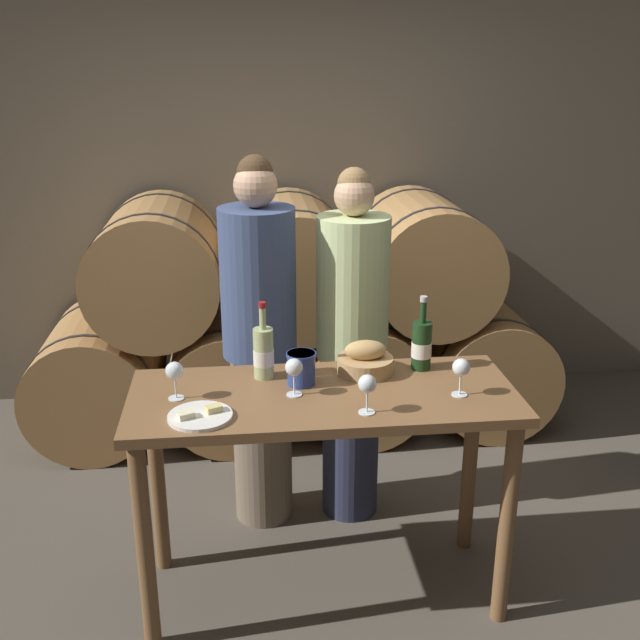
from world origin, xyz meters
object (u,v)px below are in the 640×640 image
at_px(blue_crock, 301,367).
at_px(wine_glass_left, 294,369).
at_px(wine_glass_center, 367,385).
at_px(bread_basket, 365,361).
at_px(person_right, 352,348).
at_px(wine_glass_right, 461,369).
at_px(wine_glass_far_left, 175,372).
at_px(wine_bottle_white, 264,353).
at_px(cheese_plate, 200,416).
at_px(person_left, 260,345).
at_px(wine_bottle_red, 422,345).
at_px(tasting_table, 323,428).

bearing_deg(blue_crock, wine_glass_left, -109.96).
bearing_deg(wine_glass_center, bread_basket, 81.47).
distance_m(person_right, bread_basket, 0.43).
relative_size(person_right, wine_glass_center, 11.38).
bearing_deg(person_right, wine_glass_right, -65.22).
relative_size(wine_glass_far_left, wine_glass_left, 1.00).
height_order(wine_bottle_white, wine_glass_center, wine_bottle_white).
distance_m(cheese_plate, wine_glass_right, 0.97).
bearing_deg(person_left, wine_glass_right, -42.50).
relative_size(person_left, cheese_plate, 7.55).
bearing_deg(wine_glass_center, person_left, 114.70).
xyz_separation_m(wine_bottle_red, wine_glass_left, (-0.53, -0.20, 0.00)).
height_order(wine_bottle_white, cheese_plate, wine_bottle_white).
bearing_deg(blue_crock, wine_glass_right, -15.81).
bearing_deg(wine_glass_center, wine_bottle_red, 52.54).
bearing_deg(wine_bottle_white, wine_glass_right, -18.81).
height_order(tasting_table, cheese_plate, cheese_plate).
relative_size(person_left, wine_glass_right, 11.78).
bearing_deg(cheese_plate, tasting_table, 19.68).
bearing_deg(person_left, wine_glass_far_left, -119.43).
bearing_deg(wine_glass_center, cheese_plate, 177.84).
relative_size(wine_bottle_white, wine_glass_center, 2.13).
bearing_deg(bread_basket, person_left, 134.42).
bearing_deg(tasting_table, bread_basket, 42.28).
height_order(wine_bottle_red, blue_crock, wine_bottle_red).
xyz_separation_m(wine_bottle_white, cheese_plate, (-0.24, -0.33, -0.10)).
relative_size(wine_bottle_red, wine_glass_center, 2.10).
xyz_separation_m(wine_glass_far_left, wine_glass_center, (0.69, -0.19, 0.00)).
bearing_deg(wine_glass_far_left, wine_glass_right, -4.52).
bearing_deg(wine_glass_far_left, person_right, 37.91).
xyz_separation_m(person_left, wine_bottle_red, (0.64, -0.40, 0.13)).
height_order(person_left, blue_crock, person_left).
bearing_deg(person_right, cheese_plate, -131.01).
distance_m(person_right, wine_glass_center, 0.80).
bearing_deg(tasting_table, wine_glass_left, -175.02).
relative_size(person_left, wine_glass_left, 11.78).
height_order(tasting_table, bread_basket, bread_basket).
xyz_separation_m(person_right, wine_glass_far_left, (-0.75, -0.58, 0.17)).
height_order(bread_basket, wine_glass_right, wine_glass_right).
height_order(tasting_table, blue_crock, blue_crock).
distance_m(tasting_table, wine_bottle_white, 0.38).
bearing_deg(cheese_plate, bread_basket, 27.43).
height_order(wine_glass_far_left, wine_glass_left, same).
relative_size(wine_bottle_red, cheese_plate, 1.35).
distance_m(person_left, wine_glass_center, 0.86).
relative_size(wine_bottle_white, bread_basket, 1.39).
distance_m(wine_bottle_white, blue_crock, 0.17).
relative_size(tasting_table, person_right, 0.88).
bearing_deg(person_left, wine_glass_center, -65.30).
relative_size(tasting_table, wine_glass_left, 10.03).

